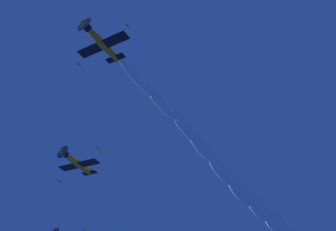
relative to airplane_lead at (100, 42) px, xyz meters
name	(u,v)px	position (x,y,z in m)	size (l,w,h in m)	color
airplane_lead	(100,42)	(0.00, 0.00, 0.00)	(7.35, 7.04, 2.72)	orange
airplane_left_wingman	(77,163)	(-21.88, 4.34, 0.44)	(7.24, 6.97, 3.01)	orange
smoke_trail_lead	(263,211)	(-21.81, 37.88, 3.00)	(32.16, 53.30, 6.39)	white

